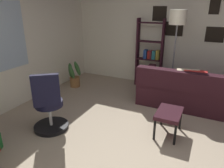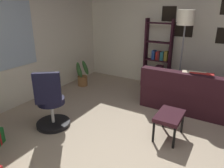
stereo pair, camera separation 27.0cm
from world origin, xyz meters
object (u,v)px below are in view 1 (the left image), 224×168
at_px(footstool, 169,115).
at_px(bookshelf, 149,58).
at_px(couch, 192,90).
at_px(potted_plant, 74,77).
at_px(office_chair, 49,109).
at_px(floor_lamp, 177,25).

distance_m(footstool, bookshelf, 2.19).
height_order(couch, potted_plant, couch).
height_order(couch, bookshelf, bookshelf).
relative_size(bookshelf, potted_plant, 2.52).
bearing_deg(couch, potted_plant, 95.53).
xyz_separation_m(footstool, office_chair, (-0.70, 1.73, 0.05)).
relative_size(footstool, office_chair, 0.53).
bearing_deg(floor_lamp, office_chair, 146.22).
distance_m(office_chair, potted_plant, 1.96).
relative_size(office_chair, potted_plant, 1.54).
bearing_deg(footstool, bookshelf, 24.88).
height_order(couch, floor_lamp, floor_lamp).
bearing_deg(office_chair, couch, -43.23).
distance_m(bookshelf, potted_plant, 1.89).
bearing_deg(couch, floor_lamp, 71.80).
relative_size(couch, bookshelf, 1.14).
bearing_deg(potted_plant, floor_lamp, -79.64).
relative_size(bookshelf, floor_lamp, 0.89).
bearing_deg(floor_lamp, potted_plant, 100.36).
xyz_separation_m(couch, office_chair, (-2.05, 1.93, 0.10)).
xyz_separation_m(footstool, floor_lamp, (1.50, 0.26, 1.20)).
xyz_separation_m(couch, potted_plant, (-0.26, 2.72, -0.03)).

